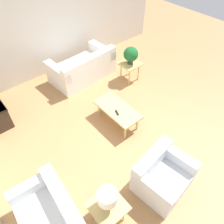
% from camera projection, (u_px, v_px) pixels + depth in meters
% --- Properties ---
extents(ground_plane, '(14.00, 14.00, 0.00)m').
position_uv_depth(ground_plane, '(127.00, 124.00, 5.03)').
color(ground_plane, '#A87A4C').
extents(wall_right, '(0.12, 7.20, 2.70)m').
position_uv_depth(wall_right, '(50.00, 23.00, 5.72)').
color(wall_right, silver).
rests_on(wall_right, ground_plane).
extents(sofa, '(1.09, 1.81, 0.80)m').
position_uv_depth(sofa, '(83.00, 69.00, 6.10)').
color(sofa, white).
rests_on(sofa, ground_plane).
extents(armchair, '(0.88, 1.01, 0.71)m').
position_uv_depth(armchair, '(162.00, 176.00, 3.80)').
color(armchair, silver).
rests_on(armchair, ground_plane).
extents(loveseat, '(1.34, 0.86, 0.71)m').
position_uv_depth(loveseat, '(53.00, 219.00, 3.30)').
color(loveseat, silver).
rests_on(loveseat, ground_plane).
extents(coffee_table, '(1.11, 0.54, 0.42)m').
position_uv_depth(coffee_table, '(117.00, 110.00, 4.84)').
color(coffee_table, tan).
rests_on(coffee_table, ground_plane).
extents(side_table_plant, '(0.51, 0.51, 0.52)m').
position_uv_depth(side_table_plant, '(130.00, 66.00, 5.94)').
color(side_table_plant, tan).
rests_on(side_table_plant, ground_plane).
extents(side_table_lamp, '(0.51, 0.51, 0.52)m').
position_uv_depth(side_table_lamp, '(108.00, 208.00, 3.27)').
color(side_table_lamp, tan).
rests_on(side_table_lamp, ground_plane).
extents(potted_plant, '(0.39, 0.39, 0.47)m').
position_uv_depth(potted_plant, '(131.00, 55.00, 5.69)').
color(potted_plant, '#333338').
rests_on(potted_plant, side_table_plant).
extents(table_lamp, '(0.29, 0.29, 0.41)m').
position_uv_depth(table_lamp, '(107.00, 198.00, 3.01)').
color(table_lamp, '#333333').
rests_on(table_lamp, side_table_lamp).
extents(remote_control, '(0.16, 0.09, 0.02)m').
position_uv_depth(remote_control, '(117.00, 113.00, 4.70)').
color(remote_control, black).
rests_on(remote_control, coffee_table).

